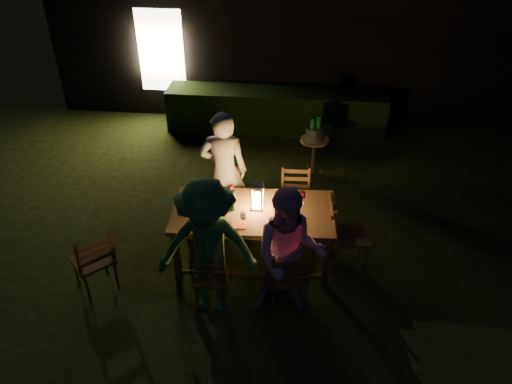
# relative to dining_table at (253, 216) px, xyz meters

# --- Properties ---
(garden_envelope) EXTENTS (40.00, 40.00, 3.20)m
(garden_envelope) POSITION_rel_dining_table_xyz_m (0.52, 6.32, 0.82)
(garden_envelope) COLOR black
(garden_envelope) RESTS_ON ground
(dining_table) EXTENTS (2.06, 1.10, 0.84)m
(dining_table) POSITION_rel_dining_table_xyz_m (0.00, 0.00, 0.00)
(dining_table) COLOR #442816
(dining_table) RESTS_ON ground
(chair_near_left) EXTENTS (0.43, 0.45, 0.90)m
(chair_near_left) POSITION_rel_dining_table_xyz_m (-0.41, -0.79, -0.48)
(chair_near_left) COLOR #442816
(chair_near_left) RESTS_ON ground
(chair_near_right) EXTENTS (0.52, 0.55, 1.00)m
(chair_near_right) POSITION_rel_dining_table_xyz_m (0.49, -0.75, -0.45)
(chair_near_right) COLOR #442816
(chair_near_right) RESTS_ON ground
(chair_far_left) EXTENTS (0.42, 0.45, 0.93)m
(chair_far_left) POSITION_rel_dining_table_xyz_m (-0.49, 0.75, -0.47)
(chair_far_left) COLOR #442816
(chair_far_left) RESTS_ON ground
(chair_far_right) EXTENTS (0.42, 0.45, 0.92)m
(chair_far_right) POSITION_rel_dining_table_xyz_m (0.51, 0.79, -0.48)
(chair_far_right) COLOR #442816
(chair_far_right) RESTS_ON ground
(chair_end) EXTENTS (0.55, 0.51, 1.06)m
(chair_end) POSITION_rel_dining_table_xyz_m (1.23, 0.06, -0.43)
(chair_end) COLOR #442816
(chair_end) RESTS_ON ground
(chair_spare) EXTENTS (0.66, 0.66, 1.02)m
(chair_spare) POSITION_rel_dining_table_xyz_m (-1.85, -0.71, -0.45)
(chair_spare) COLOR #442816
(chair_spare) RESTS_ON ground
(person_house_side) EXTENTS (0.67, 0.46, 1.78)m
(person_house_side) POSITION_rel_dining_table_xyz_m (-0.49, 0.80, 0.14)
(person_house_side) COLOR beige
(person_house_side) RESTS_ON ground
(person_opp_right) EXTENTS (0.85, 0.68, 1.68)m
(person_opp_right) POSITION_rel_dining_table_xyz_m (0.49, -0.80, 0.09)
(person_opp_right) COLOR #CF8EBC
(person_opp_right) RESTS_ON ground
(person_opp_left) EXTENTS (1.18, 0.71, 1.77)m
(person_opp_left) POSITION_rel_dining_table_xyz_m (-0.41, -0.84, 0.13)
(person_opp_left) COLOR #346836
(person_opp_left) RESTS_ON ground
(lantern) EXTENTS (0.16, 0.16, 0.35)m
(lantern) POSITION_rel_dining_table_xyz_m (0.05, 0.05, 0.24)
(lantern) COLOR white
(lantern) RESTS_ON dining_table
(plate_far_left) EXTENTS (0.25, 0.25, 0.01)m
(plate_far_left) POSITION_rel_dining_table_xyz_m (-0.56, 0.19, 0.09)
(plate_far_left) COLOR white
(plate_far_left) RESTS_ON dining_table
(plate_near_left) EXTENTS (0.25, 0.25, 0.01)m
(plate_near_left) POSITION_rel_dining_table_xyz_m (-0.54, -0.25, 0.09)
(plate_near_left) COLOR white
(plate_near_left) RESTS_ON dining_table
(plate_far_right) EXTENTS (0.25, 0.25, 0.01)m
(plate_far_right) POSITION_rel_dining_table_xyz_m (0.44, 0.24, 0.09)
(plate_far_right) COLOR white
(plate_far_right) RESTS_ON dining_table
(plate_near_right) EXTENTS (0.25, 0.25, 0.01)m
(plate_near_right) POSITION_rel_dining_table_xyz_m (0.46, -0.20, 0.09)
(plate_near_right) COLOR white
(plate_near_right) RESTS_ON dining_table
(wineglass_a) EXTENTS (0.06, 0.06, 0.18)m
(wineglass_a) POSITION_rel_dining_table_xyz_m (-0.31, 0.27, 0.17)
(wineglass_a) COLOR #59070F
(wineglass_a) RESTS_ON dining_table
(wineglass_b) EXTENTS (0.06, 0.06, 0.18)m
(wineglass_b) POSITION_rel_dining_table_xyz_m (-0.71, -0.15, 0.17)
(wineglass_b) COLOR #59070F
(wineglass_b) RESTS_ON dining_table
(wineglass_c) EXTENTS (0.06, 0.06, 0.18)m
(wineglass_c) POSITION_rel_dining_table_xyz_m (0.31, -0.27, 0.17)
(wineglass_c) COLOR #59070F
(wineglass_c) RESTS_ON dining_table
(wineglass_d) EXTENTS (0.06, 0.06, 0.18)m
(wineglass_d) POSITION_rel_dining_table_xyz_m (0.61, 0.21, 0.17)
(wineglass_d) COLOR #59070F
(wineglass_d) RESTS_ON dining_table
(wineglass_e) EXTENTS (0.06, 0.06, 0.18)m
(wineglass_e) POSITION_rel_dining_table_xyz_m (-0.09, -0.30, 0.17)
(wineglass_e) COLOR silver
(wineglass_e) RESTS_ON dining_table
(bottle_table) EXTENTS (0.07, 0.07, 0.28)m
(bottle_table) POSITION_rel_dining_table_xyz_m (-0.25, -0.01, 0.22)
(bottle_table) COLOR #0F471E
(bottle_table) RESTS_ON dining_table
(napkin_left) EXTENTS (0.18, 0.14, 0.01)m
(napkin_left) POSITION_rel_dining_table_xyz_m (-0.13, -0.33, 0.09)
(napkin_left) COLOR red
(napkin_left) RESTS_ON dining_table
(napkin_right) EXTENTS (0.18, 0.14, 0.01)m
(napkin_right) POSITION_rel_dining_table_xyz_m (0.56, -0.27, 0.09)
(napkin_right) COLOR red
(napkin_right) RESTS_ON dining_table
(phone) EXTENTS (0.14, 0.07, 0.01)m
(phone) POSITION_rel_dining_table_xyz_m (-0.60, -0.33, 0.09)
(phone) COLOR black
(phone) RESTS_ON dining_table
(side_table) EXTENTS (0.47, 0.47, 0.63)m
(side_table) POSITION_rel_dining_table_xyz_m (0.77, 2.36, -0.20)
(side_table) COLOR #876243
(side_table) RESTS_ON ground
(ice_bucket) EXTENTS (0.30, 0.30, 0.22)m
(ice_bucket) POSITION_rel_dining_table_xyz_m (0.77, 2.36, -0.01)
(ice_bucket) COLOR #A5A8AD
(ice_bucket) RESTS_ON side_table
(bottle_bucket_a) EXTENTS (0.07, 0.07, 0.32)m
(bottle_bucket_a) POSITION_rel_dining_table_xyz_m (0.72, 2.32, 0.04)
(bottle_bucket_a) COLOR #0F471E
(bottle_bucket_a) RESTS_ON side_table
(bottle_bucket_b) EXTENTS (0.07, 0.07, 0.32)m
(bottle_bucket_b) POSITION_rel_dining_table_xyz_m (0.82, 2.40, 0.04)
(bottle_bucket_b) COLOR #0F471E
(bottle_bucket_b) RESTS_ON side_table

